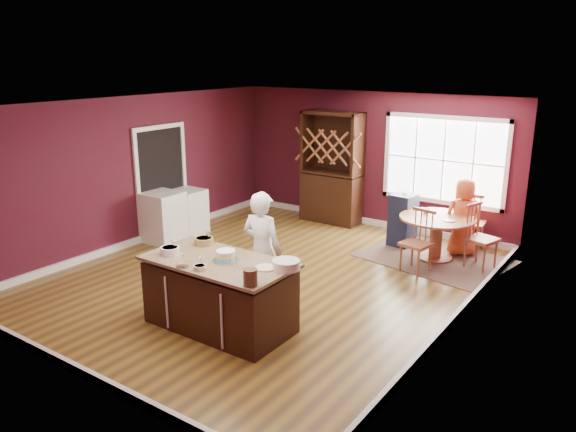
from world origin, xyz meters
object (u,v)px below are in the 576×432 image
object	(u,v)px
chair_south	(416,241)
seated_woman	(463,217)
hutch	(332,168)
chair_east	(482,236)
toddler	(405,203)
high_chair	(403,219)
baker	(262,251)
chair_north	(471,220)
dining_table	(437,229)
layer_cake	(226,256)
kitchen_island	(220,295)
dryer	(188,212)
washer	(163,217)

from	to	relation	value
chair_south	seated_woman	world-z (taller)	seated_woman
seated_woman	hutch	distance (m)	2.99
hutch	chair_east	bearing A→B (deg)	-14.90
toddler	high_chair	bearing A→B (deg)	-116.96
baker	chair_north	xyz separation A→B (m)	(1.60, 4.06, -0.29)
toddler	dining_table	bearing A→B (deg)	-25.02
chair_north	seated_woman	size ratio (longest dim) A/B	0.79
layer_cake	hutch	world-z (taller)	hutch
kitchen_island	layer_cake	xyz separation A→B (m)	(0.10, 0.03, 0.55)
chair_south	high_chair	world-z (taller)	chair_south
hutch	seated_woman	bearing A→B (deg)	-9.07
baker	chair_east	distance (m)	3.84
dining_table	chair_east	bearing A→B (deg)	2.16
chair_south	layer_cake	bearing A→B (deg)	-99.85
kitchen_island	hutch	distance (m)	5.14
dining_table	chair_north	world-z (taller)	chair_north
chair_north	toddler	xyz separation A→B (m)	(-1.08, -0.49, 0.27)
high_chair	dryer	bearing A→B (deg)	-148.52
baker	dryer	world-z (taller)	baker
chair_north	toddler	size ratio (longest dim) A/B	4.16
seated_woman	hutch	size ratio (longest dim) A/B	0.60
dryer	chair_east	bearing A→B (deg)	14.84
dining_table	baker	xyz separation A→B (m)	(-1.27, -3.22, 0.29)
layer_cake	high_chair	size ratio (longest dim) A/B	0.33
dining_table	layer_cake	world-z (taller)	layer_cake
chair_south	hutch	xyz separation A→B (m)	(-2.58, 1.68, 0.63)
chair_south	washer	distance (m)	4.64
chair_north	chair_south	bearing A→B (deg)	70.71
kitchen_island	baker	size ratio (longest dim) A/B	1.16
hutch	toddler	bearing A→B (deg)	-17.13
dining_table	chair_north	bearing A→B (deg)	68.75
chair_north	dryer	distance (m)	5.33
chair_south	high_chair	xyz separation A→B (m)	(-0.71, 1.08, -0.01)
chair_north	hutch	distance (m)	3.02
chair_east	chair_south	xyz separation A→B (m)	(-0.81, -0.78, -0.02)
seated_woman	high_chair	distance (m)	1.07
high_chair	kitchen_island	bearing A→B (deg)	-90.69
washer	dryer	distance (m)	0.64
chair_south	toddler	bearing A→B (deg)	132.92
kitchen_island	toddler	bearing A→B (deg)	82.02
chair_east	seated_woman	distance (m)	0.66
baker	chair_north	bearing A→B (deg)	-115.77
chair_south	toddler	distance (m)	1.33
baker	dryer	size ratio (longest dim) A/B	1.91
kitchen_island	dryer	distance (m)	4.11
high_chair	washer	bearing A→B (deg)	-140.94
chair_north	washer	distance (m)	5.62
baker	hutch	size ratio (longest dim) A/B	0.72
hutch	dryer	xyz separation A→B (m)	(-1.89, -2.30, -0.71)
dining_table	chair_north	distance (m)	0.90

